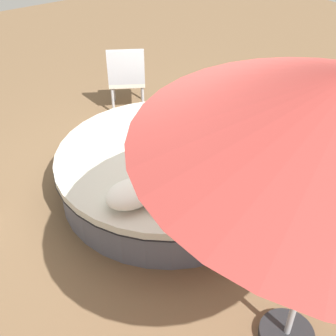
% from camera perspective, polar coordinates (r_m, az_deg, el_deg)
% --- Properties ---
extents(ground_plane, '(16.00, 16.00, 0.00)m').
position_cam_1_polar(ground_plane, '(4.97, 0.00, -2.82)').
color(ground_plane, brown).
extents(round_bed, '(2.49, 2.49, 0.51)m').
position_cam_1_polar(round_bed, '(4.81, 0.00, -0.42)').
color(round_bed, '#595966').
rests_on(round_bed, ground_plane).
extents(throw_pillow_0, '(0.51, 0.37, 0.21)m').
position_cam_1_polar(throw_pillow_0, '(3.97, -4.91, -3.43)').
color(throw_pillow_0, white).
rests_on(throw_pillow_0, round_bed).
extents(throw_pillow_1, '(0.53, 0.34, 0.16)m').
position_cam_1_polar(throw_pillow_1, '(3.98, 0.78, -3.68)').
color(throw_pillow_1, silver).
rests_on(throw_pillow_1, round_bed).
extents(throw_pillow_2, '(0.53, 0.34, 0.15)m').
position_cam_1_polar(throw_pillow_2, '(4.05, 6.17, -3.12)').
color(throw_pillow_2, beige).
rests_on(throw_pillow_2, round_bed).
extents(throw_pillow_3, '(0.52, 0.34, 0.20)m').
position_cam_1_polar(throw_pillow_3, '(4.30, 9.33, -0.39)').
color(throw_pillow_3, beige).
rests_on(throw_pillow_3, round_bed).
extents(patio_chair, '(0.70, 0.69, 0.98)m').
position_cam_1_polar(patio_chair, '(6.34, -5.57, 12.27)').
color(patio_chair, '#B7B7BC').
rests_on(patio_chair, ground_plane).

